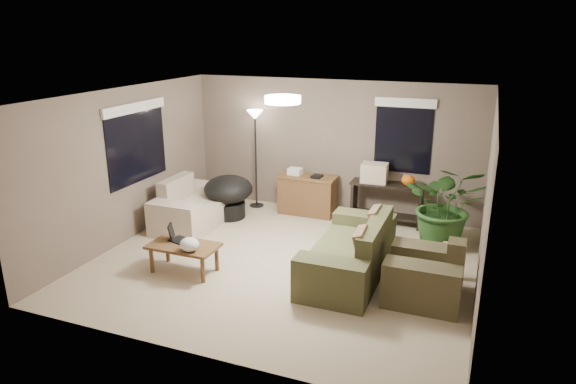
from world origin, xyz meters
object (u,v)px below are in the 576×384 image
at_px(houseplant, 446,214).
at_px(console_table, 387,200).
at_px(floor_lamp, 255,126).
at_px(armchair, 425,277).
at_px(coffee_table, 184,249).
at_px(loveseat, 192,209).
at_px(main_sofa, 352,255).
at_px(cat_scratching_post, 449,264).
at_px(papasan_chair, 228,193).
at_px(desk, 307,195).

bearing_deg(houseplant, console_table, 147.33).
bearing_deg(floor_lamp, armchair, -35.30).
relative_size(coffee_table, floor_lamp, 0.52).
relative_size(loveseat, console_table, 1.23).
bearing_deg(armchair, floor_lamp, 144.70).
height_order(main_sofa, console_table, main_sofa).
height_order(loveseat, console_table, loveseat).
relative_size(console_table, houseplant, 0.93).
relative_size(armchair, cat_scratching_post, 2.00).
xyz_separation_m(coffee_table, console_table, (2.34, 3.01, 0.08)).
bearing_deg(loveseat, armchair, -15.59).
height_order(loveseat, papasan_chair, loveseat).
bearing_deg(coffee_table, desk, 74.05).
height_order(coffee_table, papasan_chair, papasan_chair).
bearing_deg(armchair, loveseat, 164.41).
bearing_deg(floor_lamp, coffee_table, -85.52).
height_order(armchair, floor_lamp, floor_lamp).
height_order(coffee_table, console_table, console_table).
distance_m(armchair, floor_lamp, 4.57).
bearing_deg(papasan_chair, houseplant, 1.11).
height_order(loveseat, desk, loveseat).
distance_m(main_sofa, papasan_chair, 3.08).
height_order(desk, houseplant, houseplant).
xyz_separation_m(main_sofa, papasan_chair, (-2.72, 1.44, 0.17)).
height_order(main_sofa, armchair, same).
xyz_separation_m(armchair, houseplant, (0.07, 1.83, 0.25)).
height_order(houseplant, cat_scratching_post, houseplant).
height_order(papasan_chair, cat_scratching_post, papasan_chair).
bearing_deg(console_table, main_sofa, -91.78).
relative_size(loveseat, houseplant, 1.15).
bearing_deg(floor_lamp, console_table, -0.27).
relative_size(main_sofa, console_table, 1.69).
height_order(console_table, papasan_chair, papasan_chair).
xyz_separation_m(loveseat, cat_scratching_post, (4.47, -0.48, -0.08)).
height_order(main_sofa, coffee_table, main_sofa).
relative_size(console_table, cat_scratching_post, 2.60).
bearing_deg(armchair, console_table, 111.55).
xyz_separation_m(floor_lamp, cat_scratching_post, (3.82, -1.83, -1.38)).
distance_m(coffee_table, floor_lamp, 3.27).
bearing_deg(coffee_table, houseplant, 34.26).
relative_size(coffee_table, console_table, 0.77).
relative_size(loveseat, cat_scratching_post, 3.20).
distance_m(armchair, cat_scratching_post, 0.74).
xyz_separation_m(desk, cat_scratching_post, (2.74, -1.78, -0.16)).
bearing_deg(cat_scratching_post, papasan_chair, 165.23).
bearing_deg(main_sofa, coffee_table, -160.35).
bearing_deg(main_sofa, loveseat, 164.84).
height_order(coffee_table, cat_scratching_post, cat_scratching_post).
height_order(papasan_chair, floor_lamp, floor_lamp).
relative_size(main_sofa, loveseat, 1.38).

